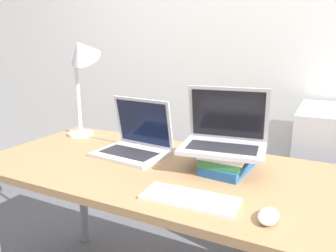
{
  "coord_description": "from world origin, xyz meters",
  "views": [
    {
      "loc": [
        0.53,
        -0.76,
        1.25
      ],
      "look_at": [
        -0.04,
        0.36,
        0.92
      ],
      "focal_mm": 35.0,
      "sensor_mm": 36.0,
      "label": 1
    }
  ],
  "objects_px": {
    "laptop_left": "(135,143)",
    "wireless_keyboard": "(190,198)",
    "book_stack": "(227,160)",
    "laptop_on_books": "(224,136)",
    "mouse": "(268,216)",
    "desk_lamp": "(81,62)"
  },
  "relations": [
    {
      "from": "laptop_left",
      "to": "wireless_keyboard",
      "type": "xyz_separation_m",
      "value": [
        0.41,
        -0.32,
        -0.04
      ]
    },
    {
      "from": "book_stack",
      "to": "laptop_left",
      "type": "bearing_deg",
      "value": 179.39
    },
    {
      "from": "laptop_left",
      "to": "wireless_keyboard",
      "type": "bearing_deg",
      "value": -37.63
    },
    {
      "from": "laptop_left",
      "to": "laptop_on_books",
      "type": "xyz_separation_m",
      "value": [
        0.42,
        0.01,
        0.09
      ]
    },
    {
      "from": "laptop_on_books",
      "to": "mouse",
      "type": "relative_size",
      "value": 3.47
    },
    {
      "from": "laptop_left",
      "to": "mouse",
      "type": "height_order",
      "value": "laptop_left"
    },
    {
      "from": "book_stack",
      "to": "mouse",
      "type": "distance_m",
      "value": 0.4
    },
    {
      "from": "laptop_left",
      "to": "wireless_keyboard",
      "type": "height_order",
      "value": "laptop_left"
    },
    {
      "from": "laptop_on_books",
      "to": "desk_lamp",
      "type": "distance_m",
      "value": 0.85
    },
    {
      "from": "mouse",
      "to": "laptop_left",
      "type": "bearing_deg",
      "value": 153.6
    },
    {
      "from": "book_stack",
      "to": "desk_lamp",
      "type": "xyz_separation_m",
      "value": [
        -0.81,
        0.1,
        0.36
      ]
    },
    {
      "from": "laptop_left",
      "to": "mouse",
      "type": "distance_m",
      "value": 0.75
    },
    {
      "from": "laptop_on_books",
      "to": "desk_lamp",
      "type": "xyz_separation_m",
      "value": [
        -0.8,
        0.09,
        0.27
      ]
    },
    {
      "from": "laptop_on_books",
      "to": "wireless_keyboard",
      "type": "bearing_deg",
      "value": -91.79
    },
    {
      "from": "wireless_keyboard",
      "to": "desk_lamp",
      "type": "relative_size",
      "value": 0.59
    },
    {
      "from": "laptop_on_books",
      "to": "mouse",
      "type": "distance_m",
      "value": 0.43
    },
    {
      "from": "desk_lamp",
      "to": "laptop_on_books",
      "type": "bearing_deg",
      "value": -6.2
    },
    {
      "from": "mouse",
      "to": "book_stack",
      "type": "bearing_deg",
      "value": 124.58
    },
    {
      "from": "wireless_keyboard",
      "to": "mouse",
      "type": "bearing_deg",
      "value": -2.74
    },
    {
      "from": "wireless_keyboard",
      "to": "desk_lamp",
      "type": "height_order",
      "value": "desk_lamp"
    },
    {
      "from": "laptop_on_books",
      "to": "wireless_keyboard",
      "type": "xyz_separation_m",
      "value": [
        -0.01,
        -0.33,
        -0.13
      ]
    },
    {
      "from": "laptop_on_books",
      "to": "desk_lamp",
      "type": "bearing_deg",
      "value": 173.8
    }
  ]
}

